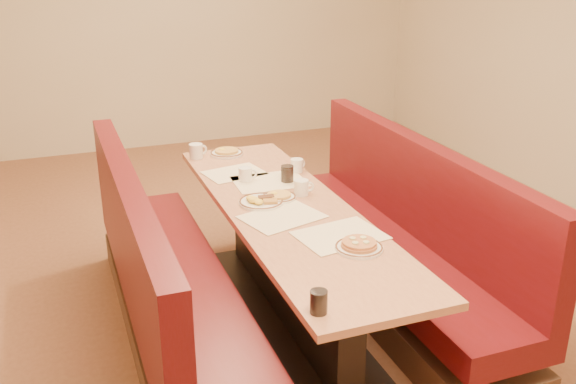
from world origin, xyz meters
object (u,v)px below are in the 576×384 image
object	(u,v)px
booth_right	(396,249)
eggs_plate	(261,201)
diner_table	(288,266)
pancake_plate	(359,246)
booth_left	(166,290)
coffee_mug_b	(246,174)
coffee_mug_a	(302,187)
coffee_mug_d	(197,151)
soda_tumbler_near	(319,302)
soda_tumbler_mid	(287,174)
coffee_mug_c	(297,165)

from	to	relation	value
booth_right	eggs_plate	bearing A→B (deg)	172.20
diner_table	pancake_plate	world-z (taller)	pancake_plate
booth_left	coffee_mug_b	xyz separation A→B (m)	(0.64, 0.52, 0.44)
coffee_mug_b	coffee_mug_a	bearing A→B (deg)	-45.13
coffee_mug_d	coffee_mug_b	bearing A→B (deg)	-86.83
booth_left	soda_tumbler_near	world-z (taller)	booth_left
coffee_mug_b	soda_tumbler_near	bearing A→B (deg)	-86.60
diner_table	soda_tumbler_mid	size ratio (longest dim) A/B	22.66
booth_right	coffee_mug_c	bearing A→B (deg)	128.05
coffee_mug_a	coffee_mug_d	world-z (taller)	coffee_mug_d
booth_left	booth_right	bearing A→B (deg)	0.00
diner_table	coffee_mug_a	bearing A→B (deg)	47.59
booth_right	coffee_mug_d	xyz separation A→B (m)	(-1.01, 1.10, 0.44)
coffee_mug_a	soda_tumbler_mid	distance (m)	0.24
coffee_mug_d	eggs_plate	bearing A→B (deg)	-95.83
booth_right	coffee_mug_a	distance (m)	0.74
booth_left	coffee_mug_d	size ratio (longest dim) A/B	18.51
booth_right	coffee_mug_b	size ratio (longest dim) A/B	20.86
booth_left	coffee_mug_a	size ratio (longest dim) A/B	19.98
diner_table	coffee_mug_a	distance (m)	0.48
eggs_plate	coffee_mug_a	size ratio (longest dim) A/B	2.10
booth_left	coffee_mug_d	bearing A→B (deg)	67.49
soda_tumbler_near	coffee_mug_c	bearing A→B (deg)	71.36
coffee_mug_d	booth_right	bearing A→B (deg)	-61.99
booth_left	coffee_mug_c	size ratio (longest dim) A/B	22.02
coffee_mug_c	soda_tumbler_near	bearing A→B (deg)	-131.03
soda_tumbler_mid	soda_tumbler_near	bearing A→B (deg)	-105.96
coffee_mug_d	diner_table	bearing A→B (deg)	-90.40
booth_left	eggs_plate	world-z (taller)	booth_left
booth_left	coffee_mug_c	distance (m)	1.24
eggs_plate	coffee_mug_c	xyz separation A→B (m)	(0.41, 0.46, 0.03)
diner_table	coffee_mug_c	distance (m)	0.77
coffee_mug_d	soda_tumbler_mid	distance (m)	0.81
booth_right	soda_tumbler_mid	bearing A→B (deg)	144.95
booth_left	booth_right	size ratio (longest dim) A/B	1.00
pancake_plate	eggs_plate	bearing A→B (deg)	109.75
coffee_mug_a	soda_tumbler_near	bearing A→B (deg)	-98.87
coffee_mug_a	coffee_mug_c	xyz separation A→B (m)	(0.13, 0.41, -0.00)
booth_left	soda_tumbler_mid	distance (m)	1.07
coffee_mug_a	booth_right	bearing A→B (deg)	-6.17
eggs_plate	coffee_mug_a	bearing A→B (deg)	10.28
booth_left	coffee_mug_d	world-z (taller)	booth_left
diner_table	eggs_plate	size ratio (longest dim) A/B	9.52
pancake_plate	soda_tumbler_near	world-z (taller)	soda_tumbler_near
coffee_mug_c	coffee_mug_d	distance (m)	0.77
eggs_plate	coffee_mug_b	xyz separation A→B (m)	(0.03, 0.40, 0.03)
coffee_mug_b	soda_tumbler_mid	xyz separation A→B (m)	(0.24, -0.11, 0.01)
coffee_mug_a	coffee_mug_b	size ratio (longest dim) A/B	1.04
soda_tumbler_mid	coffee_mug_b	bearing A→B (deg)	154.94
diner_table	pancake_plate	xyz separation A→B (m)	(0.14, -0.63, 0.39)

